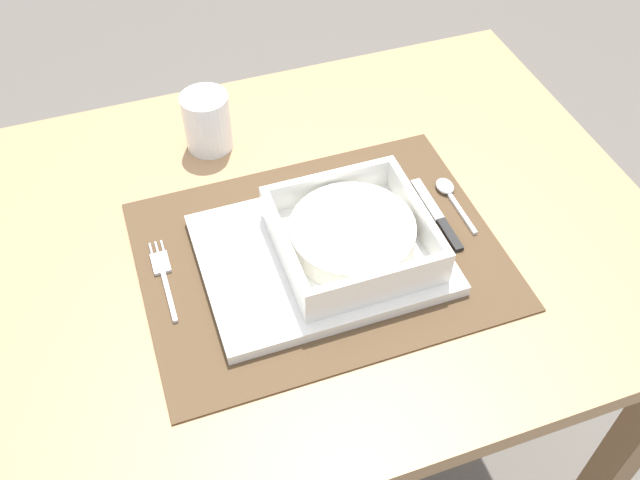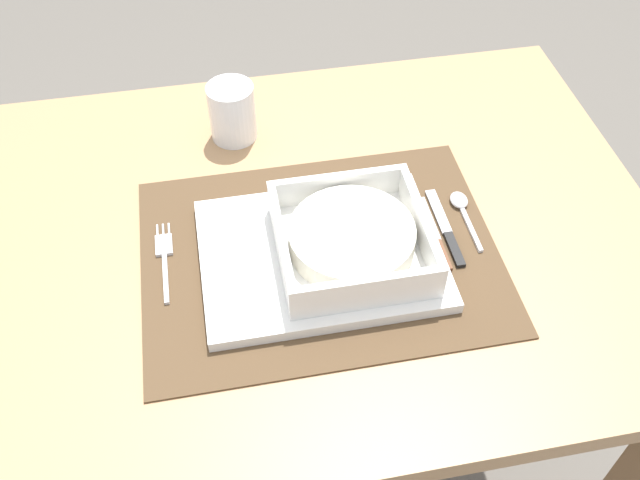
% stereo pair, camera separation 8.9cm
% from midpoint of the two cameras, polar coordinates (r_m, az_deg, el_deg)
% --- Properties ---
extents(ground_plane, '(6.00, 6.00, 0.00)m').
position_cam_midpoint_polar(ground_plane, '(1.58, -3.38, -18.10)').
color(ground_plane, '#59544C').
extents(dining_table, '(1.00, 0.72, 0.75)m').
position_cam_midpoint_polar(dining_table, '(1.03, -4.95, -3.67)').
color(dining_table, '#A37A51').
rests_on(dining_table, ground).
extents(placemat, '(0.46, 0.35, 0.00)m').
position_cam_midpoint_polar(placemat, '(0.92, -2.79, -1.34)').
color(placemat, '#4C3823').
rests_on(placemat, dining_table).
extents(serving_plate, '(0.31, 0.24, 0.02)m').
position_cam_midpoint_polar(serving_plate, '(0.90, -2.72, -1.31)').
color(serving_plate, white).
rests_on(serving_plate, placemat).
extents(porridge_bowl, '(0.19, 0.19, 0.05)m').
position_cam_midpoint_polar(porridge_bowl, '(0.88, -0.25, 0.15)').
color(porridge_bowl, white).
rests_on(porridge_bowl, serving_plate).
extents(fork, '(0.02, 0.14, 0.00)m').
position_cam_midpoint_polar(fork, '(0.92, -15.37, -2.80)').
color(fork, silver).
rests_on(fork, placemat).
extents(spoon, '(0.02, 0.11, 0.01)m').
position_cam_midpoint_polar(spoon, '(1.00, 7.89, 3.79)').
color(spoon, silver).
rests_on(spoon, placemat).
extents(butter_knife, '(0.01, 0.14, 0.01)m').
position_cam_midpoint_polar(butter_knife, '(0.96, 7.08, 1.63)').
color(butter_knife, black).
rests_on(butter_knife, placemat).
extents(bread_knife, '(0.01, 0.13, 0.01)m').
position_cam_midpoint_polar(bread_knife, '(0.95, 6.22, 1.08)').
color(bread_knife, '#59331E').
rests_on(bread_knife, placemat).
extents(drinking_glass, '(0.07, 0.07, 0.09)m').
position_cam_midpoint_polar(drinking_glass, '(1.07, -11.54, 9.11)').
color(drinking_glass, white).
rests_on(drinking_glass, dining_table).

